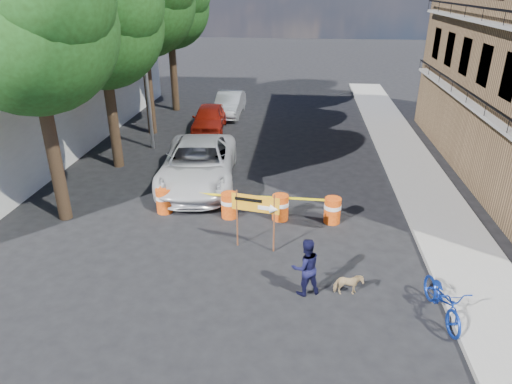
% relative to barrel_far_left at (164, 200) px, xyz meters
% --- Properties ---
extents(ground, '(120.00, 120.00, 0.00)m').
position_rel_barrel_far_left_xyz_m(ground, '(3.48, -2.78, -0.47)').
color(ground, black).
rests_on(ground, ground).
extents(sidewalk_east, '(2.40, 40.00, 0.15)m').
position_rel_barrel_far_left_xyz_m(sidewalk_east, '(9.68, 3.22, -0.40)').
color(sidewalk_east, gray).
rests_on(sidewalk_east, ground).
extents(white_building, '(8.00, 22.00, 6.00)m').
position_rel_barrel_far_left_xyz_m(white_building, '(-9.52, 7.22, 2.53)').
color(white_building, silver).
rests_on(white_building, ground).
extents(tree_near, '(5.46, 5.20, 9.15)m').
position_rel_barrel_far_left_xyz_m(tree_near, '(-3.25, -0.77, 5.89)').
color(tree_near, '#332316').
rests_on(tree_near, ground).
extents(tree_mid_a, '(5.25, 5.00, 8.68)m').
position_rel_barrel_far_left_xyz_m(tree_mid_a, '(-3.26, 4.23, 5.53)').
color(tree_mid_a, '#332316').
rests_on(tree_mid_a, ground).
extents(tree_mid_b, '(5.67, 5.40, 9.62)m').
position_rel_barrel_far_left_xyz_m(tree_mid_b, '(-3.25, 9.23, 6.24)').
color(tree_mid_b, '#332316').
rests_on(tree_mid_b, ground).
extents(tree_far, '(5.04, 4.80, 8.84)m').
position_rel_barrel_far_left_xyz_m(tree_far, '(-3.26, 14.23, 5.74)').
color(tree_far, '#332316').
rests_on(tree_far, ground).
extents(streetlamp, '(1.25, 0.18, 8.00)m').
position_rel_barrel_far_left_xyz_m(streetlamp, '(-2.46, 6.72, 3.90)').
color(streetlamp, gray).
rests_on(streetlamp, ground).
extents(barrel_far_left, '(0.58, 0.58, 0.90)m').
position_rel_barrel_far_left_xyz_m(barrel_far_left, '(0.00, 0.00, 0.00)').
color(barrel_far_left, red).
rests_on(barrel_far_left, ground).
extents(barrel_mid_left, '(0.58, 0.58, 0.90)m').
position_rel_barrel_far_left_xyz_m(barrel_mid_left, '(2.36, -0.14, 0.00)').
color(barrel_mid_left, red).
rests_on(barrel_mid_left, ground).
extents(barrel_mid_right, '(0.58, 0.58, 0.90)m').
position_rel_barrel_far_left_xyz_m(barrel_mid_right, '(4.12, -0.14, 0.00)').
color(barrel_mid_right, red).
rests_on(barrel_mid_right, ground).
extents(barrel_far_right, '(0.58, 0.58, 0.90)m').
position_rel_barrel_far_left_xyz_m(barrel_far_right, '(5.89, -0.19, 0.00)').
color(barrel_far_right, red).
rests_on(barrel_far_right, ground).
extents(detour_sign, '(1.45, 0.45, 1.90)m').
position_rel_barrel_far_left_xyz_m(detour_sign, '(3.65, -2.16, 0.92)').
color(detour_sign, '#592D19').
rests_on(detour_sign, ground).
extents(pedestrian, '(0.94, 0.85, 1.60)m').
position_rel_barrel_far_left_xyz_m(pedestrian, '(4.98, -4.21, 0.33)').
color(pedestrian, black).
rests_on(pedestrian, ground).
extents(bicycle, '(0.86, 1.16, 2.04)m').
position_rel_barrel_far_left_xyz_m(bicycle, '(8.28, -4.84, 0.55)').
color(bicycle, '#13329C').
rests_on(bicycle, ground).
extents(dog, '(0.78, 0.43, 0.62)m').
position_rel_barrel_far_left_xyz_m(dog, '(6.10, -4.18, -0.16)').
color(dog, tan).
rests_on(dog, ground).
extents(suv_white, '(3.51, 6.47, 1.72)m').
position_rel_barrel_far_left_xyz_m(suv_white, '(0.68, 2.65, 0.39)').
color(suv_white, silver).
rests_on(suv_white, ground).
extents(sedan_red, '(2.02, 4.31, 1.43)m').
position_rel_barrel_far_left_xyz_m(sedan_red, '(-0.31, 9.93, 0.24)').
color(sedan_red, maroon).
rests_on(sedan_red, ground).
extents(sedan_silver, '(1.57, 4.29, 1.41)m').
position_rel_barrel_far_left_xyz_m(sedan_silver, '(0.31, 13.32, 0.23)').
color(sedan_silver, '#B6B9BE').
rests_on(sedan_silver, ground).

